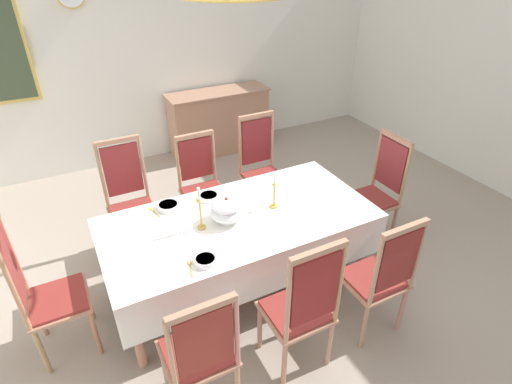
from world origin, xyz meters
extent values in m
cube|color=gray|center=(0.00, 0.00, -0.02)|extent=(7.13, 5.61, 0.04)
cube|color=silver|center=(0.00, 2.85, 1.55)|extent=(7.13, 0.08, 3.11)
cylinder|color=#B4775D|center=(-1.02, -0.58, 0.35)|extent=(0.07, 0.07, 0.70)
cylinder|color=#AE7367|center=(1.02, -0.58, 0.35)|extent=(0.07, 0.07, 0.70)
cylinder|color=tan|center=(-1.02, 0.30, 0.35)|extent=(0.07, 0.07, 0.70)
cylinder|color=#A87567|center=(1.02, 0.30, 0.35)|extent=(0.07, 0.07, 0.70)
cube|color=#A97864|center=(0.00, -0.14, 0.66)|extent=(2.12, 0.96, 0.08)
cube|color=#AB7B60|center=(0.00, -0.14, 0.72)|extent=(2.24, 1.08, 0.03)
cube|color=white|center=(0.00, -0.14, 0.74)|extent=(2.26, 1.10, 0.00)
cube|color=white|center=(0.00, -0.68, 0.54)|extent=(2.26, 0.00, 0.38)
cube|color=white|center=(0.00, 0.40, 0.54)|extent=(2.26, 0.00, 0.38)
cube|color=white|center=(-1.12, -0.14, 0.54)|extent=(0.00, 1.10, 0.38)
cube|color=white|center=(1.12, -0.14, 0.54)|extent=(0.00, 1.10, 0.38)
cylinder|color=tan|center=(-0.90, -0.84, 0.22)|extent=(0.04, 0.04, 0.45)
cylinder|color=#A87A57|center=(-0.52, -0.84, 0.22)|extent=(0.04, 0.04, 0.45)
cube|color=#AB7B60|center=(-0.71, -1.02, 0.46)|extent=(0.44, 0.42, 0.03)
cube|color=maroon|center=(-0.71, -1.02, 0.49)|extent=(0.40, 0.38, 0.02)
cylinder|color=tan|center=(-0.91, -1.21, 0.77)|extent=(0.03, 0.03, 0.58)
cylinder|color=#B57667|center=(-0.52, -1.21, 0.77)|extent=(0.03, 0.03, 0.58)
cube|color=maroon|center=(-0.71, -1.21, 0.79)|extent=(0.34, 0.02, 0.44)
cube|color=#AB7B60|center=(-0.71, -1.21, 1.06)|extent=(0.40, 0.04, 0.04)
cylinder|color=#A5725B|center=(-0.52, 0.56, 0.22)|extent=(0.04, 0.04, 0.45)
cylinder|color=#AA7969|center=(-0.90, 0.56, 0.22)|extent=(0.04, 0.04, 0.45)
cylinder|color=#B07958|center=(-0.52, 0.92, 0.22)|extent=(0.04, 0.04, 0.45)
cylinder|color=#A8765C|center=(-0.90, 0.92, 0.22)|extent=(0.04, 0.04, 0.45)
cube|color=#AB7B60|center=(-0.71, 0.74, 0.46)|extent=(0.44, 0.42, 0.03)
cube|color=maroon|center=(-0.71, 0.74, 0.49)|extent=(0.40, 0.38, 0.02)
cylinder|color=tan|center=(-0.52, 0.93, 0.81)|extent=(0.03, 0.03, 0.67)
cylinder|color=#A17B5C|center=(-0.91, 0.93, 0.81)|extent=(0.03, 0.03, 0.67)
cube|color=maroon|center=(-0.71, 0.93, 0.84)|extent=(0.34, 0.02, 0.51)
cube|color=#AB7B60|center=(-0.71, 0.93, 1.15)|extent=(0.40, 0.04, 0.04)
cylinder|color=#AE7968|center=(-0.17, -0.84, 0.22)|extent=(0.04, 0.04, 0.45)
cylinder|color=#A1845A|center=(0.21, -0.84, 0.22)|extent=(0.04, 0.04, 0.45)
cylinder|color=tan|center=(-0.17, -1.20, 0.22)|extent=(0.04, 0.04, 0.45)
cylinder|color=tan|center=(0.21, -1.20, 0.22)|extent=(0.04, 0.04, 0.45)
cube|color=#AB7B60|center=(0.02, -1.02, 0.46)|extent=(0.44, 0.42, 0.03)
cube|color=maroon|center=(0.02, -1.02, 0.49)|extent=(0.40, 0.38, 0.02)
cylinder|color=tan|center=(-0.18, -1.21, 0.82)|extent=(0.03, 0.03, 0.68)
cylinder|color=#AD7E59|center=(0.21, -1.21, 0.82)|extent=(0.03, 0.03, 0.68)
cube|color=maroon|center=(0.02, -1.21, 0.85)|extent=(0.34, 0.02, 0.52)
cube|color=#AB7B60|center=(0.02, -1.21, 1.16)|extent=(0.40, 0.04, 0.04)
cylinder|color=tan|center=(0.21, 0.56, 0.22)|extent=(0.04, 0.04, 0.45)
cylinder|color=tan|center=(-0.17, 0.56, 0.22)|extent=(0.04, 0.04, 0.45)
cylinder|color=#A1745D|center=(0.21, 0.92, 0.22)|extent=(0.04, 0.04, 0.45)
cylinder|color=#A5815C|center=(-0.17, 0.92, 0.22)|extent=(0.04, 0.04, 0.45)
cube|color=#AB7B60|center=(0.02, 0.74, 0.46)|extent=(0.44, 0.42, 0.03)
cube|color=maroon|center=(0.02, 0.74, 0.49)|extent=(0.40, 0.38, 0.02)
cylinder|color=tan|center=(0.21, 0.93, 0.76)|extent=(0.03, 0.03, 0.58)
cylinder|color=tan|center=(-0.18, 0.93, 0.76)|extent=(0.03, 0.03, 0.58)
cube|color=maroon|center=(0.02, 0.93, 0.79)|extent=(0.34, 0.02, 0.44)
cube|color=#AB7B60|center=(0.02, 0.93, 1.05)|extent=(0.40, 0.04, 0.04)
cylinder|color=#AE7962|center=(0.52, -0.84, 0.22)|extent=(0.04, 0.04, 0.45)
cylinder|color=#A37365|center=(0.90, -0.84, 0.22)|extent=(0.04, 0.04, 0.45)
cylinder|color=#A37D61|center=(0.52, -1.20, 0.22)|extent=(0.04, 0.04, 0.45)
cylinder|color=#AE7569|center=(0.90, -1.20, 0.22)|extent=(0.04, 0.04, 0.45)
cube|color=#AB7B60|center=(0.71, -1.02, 0.46)|extent=(0.44, 0.42, 0.03)
cube|color=maroon|center=(0.71, -1.02, 0.49)|extent=(0.40, 0.38, 0.02)
cylinder|color=tan|center=(0.52, -1.21, 0.78)|extent=(0.03, 0.03, 0.61)
cylinder|color=#A17A5E|center=(0.91, -1.21, 0.78)|extent=(0.03, 0.03, 0.61)
cube|color=maroon|center=(0.71, -1.21, 0.81)|extent=(0.34, 0.02, 0.46)
cube|color=#AB7B60|center=(0.71, -1.21, 1.08)|extent=(0.40, 0.04, 0.04)
cylinder|color=tan|center=(0.90, 0.56, 0.22)|extent=(0.04, 0.04, 0.45)
cylinder|color=#B17C58|center=(0.52, 0.56, 0.22)|extent=(0.04, 0.04, 0.45)
cylinder|color=#A47E69|center=(0.90, 0.92, 0.22)|extent=(0.04, 0.04, 0.45)
cylinder|color=#A27B5F|center=(0.52, 0.92, 0.22)|extent=(0.04, 0.04, 0.45)
cube|color=#AB7B60|center=(0.71, 0.74, 0.46)|extent=(0.44, 0.42, 0.03)
cube|color=maroon|center=(0.71, 0.74, 0.49)|extent=(0.40, 0.38, 0.02)
cylinder|color=tan|center=(0.91, 0.93, 0.80)|extent=(0.03, 0.03, 0.66)
cylinder|color=#A37258|center=(0.52, 0.93, 0.80)|extent=(0.03, 0.03, 0.66)
cube|color=maroon|center=(0.71, 0.93, 0.84)|extent=(0.34, 0.02, 0.50)
cube|color=#AB7B60|center=(0.71, 0.93, 1.13)|extent=(0.40, 0.04, 0.04)
cylinder|color=tan|center=(-1.28, 0.05, 0.22)|extent=(0.04, 0.04, 0.45)
cylinder|color=#AE745B|center=(-1.28, -0.33, 0.22)|extent=(0.04, 0.04, 0.45)
cylinder|color=#A77257|center=(-1.64, 0.05, 0.22)|extent=(0.04, 0.04, 0.45)
cylinder|color=#A68359|center=(-1.64, -0.33, 0.22)|extent=(0.04, 0.04, 0.45)
cube|color=#AB7B60|center=(-1.46, -0.14, 0.46)|extent=(0.42, 0.44, 0.03)
cube|color=maroon|center=(-1.46, -0.14, 0.49)|extent=(0.38, 0.40, 0.02)
cylinder|color=tan|center=(-1.65, 0.06, 0.83)|extent=(0.03, 0.03, 0.72)
cylinder|color=#B27A5A|center=(-1.65, -0.33, 0.83)|extent=(0.03, 0.03, 0.72)
cube|color=maroon|center=(-1.65, -0.14, 0.87)|extent=(0.02, 0.34, 0.54)
cylinder|color=#A97B65|center=(1.28, -0.33, 0.22)|extent=(0.04, 0.04, 0.45)
cylinder|color=tan|center=(1.28, 0.05, 0.22)|extent=(0.04, 0.04, 0.45)
cylinder|color=#AC7464|center=(1.64, -0.33, 0.22)|extent=(0.04, 0.04, 0.45)
cylinder|color=tan|center=(1.64, 0.05, 0.22)|extent=(0.04, 0.04, 0.45)
cube|color=#AB7B60|center=(1.46, -0.14, 0.46)|extent=(0.42, 0.44, 0.03)
cube|color=maroon|center=(1.46, -0.14, 0.49)|extent=(0.38, 0.40, 0.02)
cylinder|color=#A18359|center=(1.65, -0.33, 0.79)|extent=(0.03, 0.03, 0.64)
cylinder|color=#B47859|center=(1.65, 0.06, 0.79)|extent=(0.03, 0.03, 0.64)
cube|color=maroon|center=(1.65, -0.14, 0.83)|extent=(0.02, 0.34, 0.49)
cube|color=#AB7B60|center=(1.65, -0.14, 1.11)|extent=(0.04, 0.40, 0.04)
cylinder|color=white|center=(-0.11, -0.14, 0.75)|extent=(0.15, 0.15, 0.02)
ellipsoid|color=white|center=(-0.11, -0.14, 0.82)|extent=(0.28, 0.28, 0.13)
ellipsoid|color=white|center=(-0.11, -0.14, 0.89)|extent=(0.25, 0.25, 0.10)
sphere|color=brown|center=(-0.11, -0.14, 0.95)|extent=(0.03, 0.03, 0.03)
cylinder|color=gold|center=(-0.33, -0.14, 0.75)|extent=(0.07, 0.07, 0.02)
cylinder|color=gold|center=(-0.33, -0.14, 0.88)|extent=(0.02, 0.02, 0.24)
cone|color=gold|center=(-0.33, -0.14, 1.00)|extent=(0.04, 0.04, 0.02)
cylinder|color=silver|center=(-0.33, -0.14, 1.06)|extent=(0.02, 0.02, 0.10)
cylinder|color=gold|center=(0.33, -0.14, 0.75)|extent=(0.07, 0.07, 0.02)
cylinder|color=gold|center=(0.33, -0.14, 0.86)|extent=(0.02, 0.02, 0.21)
cone|color=gold|center=(0.33, -0.14, 0.97)|extent=(0.04, 0.04, 0.02)
cylinder|color=silver|center=(0.33, -0.14, 1.03)|extent=(0.02, 0.02, 0.10)
cylinder|color=white|center=(-0.48, 0.26, 0.76)|extent=(0.19, 0.19, 0.04)
cylinder|color=white|center=(-0.48, 0.26, 0.77)|extent=(0.16, 0.16, 0.03)
torus|color=brown|center=(-0.48, 0.26, 0.78)|extent=(0.19, 0.19, 0.01)
cylinder|color=white|center=(-0.45, -0.54, 0.76)|extent=(0.17, 0.17, 0.04)
cylinder|color=white|center=(-0.45, -0.54, 0.76)|extent=(0.14, 0.14, 0.03)
torus|color=brown|center=(-0.45, -0.54, 0.78)|extent=(0.16, 0.16, 0.01)
cylinder|color=white|center=(-0.12, 0.24, 0.76)|extent=(0.18, 0.18, 0.04)
cylinder|color=white|center=(-0.12, 0.24, 0.76)|extent=(0.15, 0.15, 0.03)
torus|color=brown|center=(-0.12, 0.24, 0.77)|extent=(0.17, 0.17, 0.01)
cube|color=gold|center=(-0.60, 0.22, 0.74)|extent=(0.04, 0.14, 0.00)
ellipsoid|color=gold|center=(-0.62, 0.31, 0.74)|extent=(0.03, 0.05, 0.01)
cube|color=gold|center=(-0.57, -0.57, 0.74)|extent=(0.04, 0.14, 0.00)
ellipsoid|color=gold|center=(-0.56, -0.49, 0.74)|extent=(0.03, 0.05, 0.01)
cube|color=#AB7B60|center=(0.93, 2.53, 0.44)|extent=(1.40, 0.44, 0.88)
cube|color=#A67860|center=(0.93, 2.53, 0.89)|extent=(1.44, 0.48, 0.02)
cube|color=tan|center=(1.28, 2.75, 0.44)|extent=(0.59, 0.01, 0.70)
cube|color=tan|center=(0.58, 2.75, 0.44)|extent=(0.59, 0.01, 0.70)
camera|label=1|loc=(-1.14, -2.66, 2.69)|focal=28.53mm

